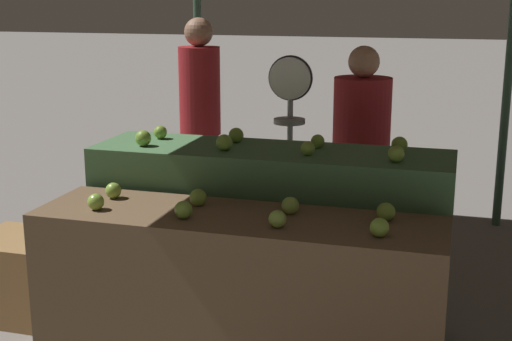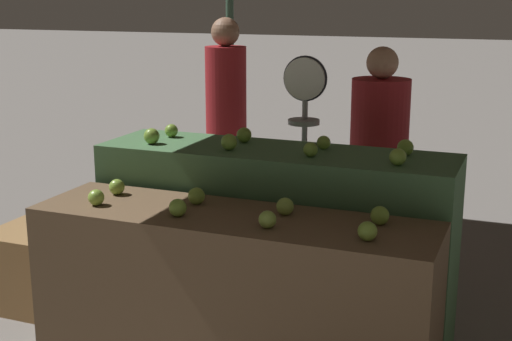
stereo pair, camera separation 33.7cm
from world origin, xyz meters
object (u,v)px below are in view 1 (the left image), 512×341
Objects in this scene: produce_scale at (290,121)px; person_customer_left at (200,109)px; person_vendor_at_scale at (361,148)px; wooden_crate_side at (20,275)px.

person_customer_left is (-0.97, 0.97, -0.11)m from produce_scale.
person_vendor_at_scale is at bearing 161.70° from person_customer_left.
person_customer_left is (-1.39, 0.63, 0.11)m from person_vendor_at_scale.
person_vendor_at_scale is at bearing 39.14° from produce_scale.
person_customer_left reaches higher than produce_scale.
wooden_crate_side is at bearing 81.69° from person_customer_left.
person_vendor_at_scale is at bearing 33.10° from wooden_crate_side.
person_vendor_at_scale is (0.41, 0.34, -0.22)m from produce_scale.
person_customer_left is 3.50× the size of wooden_crate_side.
person_customer_left reaches higher than person_vendor_at_scale.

